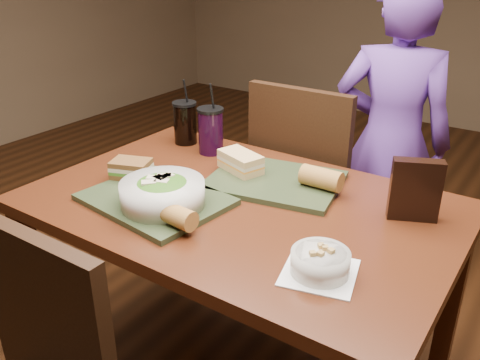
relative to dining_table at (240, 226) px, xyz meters
The scene contains 14 objects.
dining_table is the anchor object (origin of this frame).
chair_far 0.60m from the dining_table, 95.92° to the left, with size 0.43×0.43×0.99m.
diner 0.94m from the dining_table, 79.96° to the left, with size 0.51×0.33×1.39m, color #623594.
tray_near 0.28m from the dining_table, 143.43° to the right, with size 0.42×0.32×0.02m, color #2A351D.
tray_far 0.20m from the dining_table, 81.46° to the left, with size 0.42×0.32×0.02m, color #2A351D.
salad_bowl 0.28m from the dining_table, 130.66° to the right, with size 0.25×0.25×0.08m.
soup_bowl 0.45m from the dining_table, 29.45° to the right, with size 0.21×0.21×0.07m.
sandwich_near 0.41m from the dining_table, 166.79° to the right, with size 0.15×0.12×0.06m.
sandwich_far 0.24m from the dining_table, 123.82° to the left, with size 0.18×0.13×0.06m.
baguette_near 0.29m from the dining_table, 98.97° to the right, with size 0.06×0.06×0.12m, color #AD7533.
baguette_far 0.30m from the dining_table, 46.62° to the left, with size 0.07×0.07×0.13m, color #AD7533.
cup_cola 0.59m from the dining_table, 147.17° to the left, with size 0.10×0.10×0.26m.
cup_berry 0.46m from the dining_table, 139.41° to the left, with size 0.10×0.10×0.27m.
chip_bag 0.54m from the dining_table, 21.35° to the left, with size 0.14×0.04×0.18m, color black.
Camera 1 is at (0.79, -1.16, 1.46)m, focal length 38.00 mm.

